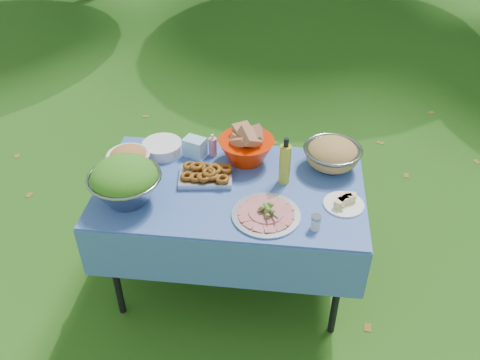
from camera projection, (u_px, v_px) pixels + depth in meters
name	position (u px, v px, depth m)	size (l,w,h in m)	color
ground	(232.00, 279.00, 3.26)	(80.00, 80.00, 0.00)	#10390A
picnic_table	(231.00, 236.00, 3.03)	(1.46, 0.86, 0.76)	#72A4DC
salad_bowl	(125.00, 181.00, 2.62)	(0.38, 0.38, 0.25)	gray
pasta_bowl_white	(128.00, 158.00, 2.89)	(0.24, 0.24, 0.13)	white
plate_stack	(162.00, 148.00, 3.04)	(0.24, 0.24, 0.07)	white
wipes_box	(195.00, 147.00, 3.00)	(0.12, 0.09, 0.11)	#A0DBF9
sanitizer_bottle	(213.00, 145.00, 3.00)	(0.05, 0.05, 0.14)	pink
bread_bowl	(246.00, 145.00, 2.93)	(0.32, 0.32, 0.22)	red
pasta_bowl_steel	(332.00, 154.00, 2.89)	(0.33, 0.33, 0.18)	gray
fried_tray	(205.00, 174.00, 2.83)	(0.29, 0.21, 0.07)	silver
charcuterie_platter	(266.00, 210.00, 2.57)	(0.35, 0.35, 0.08)	#B8BBC1
oil_bottle	(285.00, 161.00, 2.74)	(0.06, 0.06, 0.28)	#A8B728
cheese_plate	(344.00, 201.00, 2.65)	(0.21, 0.21, 0.06)	white
shaker	(316.00, 222.00, 2.50)	(0.05, 0.05, 0.08)	silver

